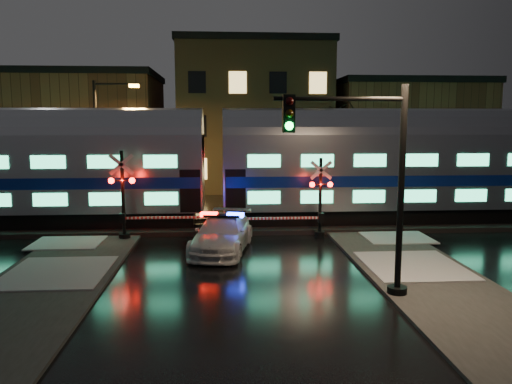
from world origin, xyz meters
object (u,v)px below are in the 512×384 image
(police_car, at_px, (222,234))
(crossing_signal_left, at_px, (131,204))
(crossing_signal_right, at_px, (313,205))
(streetlight, at_px, (101,139))
(traffic_light, at_px, (368,187))

(police_car, distance_m, crossing_signal_left, 4.87)
(crossing_signal_right, bearing_deg, streetlight, 149.26)
(police_car, xyz_separation_m, crossing_signal_left, (-4.20, 2.27, 0.97))
(crossing_signal_left, relative_size, streetlight, 0.75)
(police_car, height_order, crossing_signal_left, crossing_signal_left)
(police_car, distance_m, streetlight, 11.97)
(police_car, bearing_deg, streetlight, 139.05)
(crossing_signal_right, xyz_separation_m, crossing_signal_left, (-8.47, 0.01, 0.16))
(streetlight, bearing_deg, crossing_signal_left, -67.32)
(police_car, bearing_deg, crossing_signal_left, 162.70)
(crossing_signal_right, distance_m, traffic_light, 8.48)
(traffic_light, bearing_deg, crossing_signal_right, 80.58)
(police_car, relative_size, traffic_light, 0.84)
(police_car, xyz_separation_m, traffic_light, (4.45, -6.00, 2.73))
(crossing_signal_right, relative_size, streetlight, 0.68)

